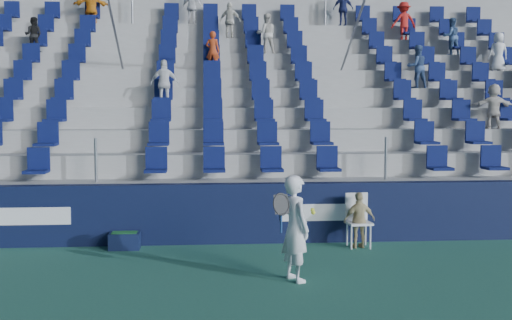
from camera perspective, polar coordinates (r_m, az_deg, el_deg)
The scene contains 7 objects.
ground at distance 9.98m, azimuth 0.11°, elevation -11.16°, with size 70.00×70.00×0.00m, color #2D6A54.
sponsor_wall at distance 12.92m, azimuth -1.00°, elevation -4.74°, with size 24.00×0.32×1.20m.
grandstand at distance 17.83m, azimuth -2.02°, elevation 2.89°, with size 24.00×8.17×6.63m.
tennis_player at distance 10.12m, azimuth 3.50°, elevation -6.06°, with size 0.71×0.72×1.68m.
line_judge_chair at distance 12.76m, azimuth 9.01°, elevation -4.95°, with size 0.50×0.52×1.04m.
line_judge at distance 12.61m, azimuth 9.17°, elevation -5.30°, with size 0.64×0.27×1.09m, color tan.
ball_bin at distance 12.68m, azimuth -11.60°, elevation -6.97°, with size 0.59×0.39×0.33m.
Camera 1 is at (-0.77, -9.56, 2.76)m, focal length 45.00 mm.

